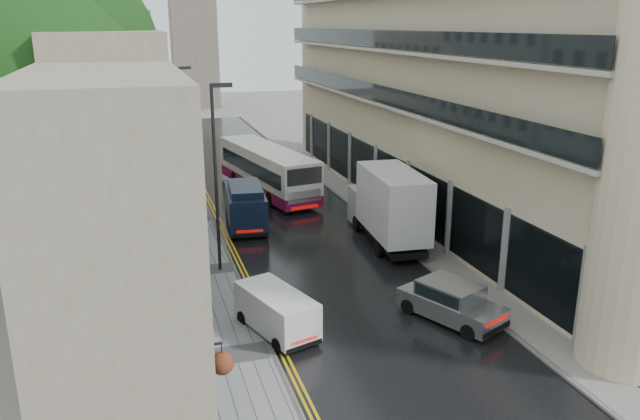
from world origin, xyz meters
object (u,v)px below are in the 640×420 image
cream_bus (270,183)px  white_van (278,331)px  tree_far (72,110)px  pedestrian (192,237)px  lamp_post_near (216,181)px  silver_hatchback (470,320)px  tree_near (40,132)px  white_lorry (379,217)px  navy_van (231,215)px  lamp_post_far (182,133)px

cream_bus → white_van: (-3.79, -18.38, -0.73)m
tree_far → pedestrian: (6.00, -11.09, -5.34)m
lamp_post_near → white_van: bearing=-82.3°
silver_hatchback → white_van: size_ratio=1.11×
tree_near → white_lorry: 16.10m
white_van → lamp_post_near: 9.12m
cream_bus → white_lorry: white_lorry is taller
tree_near → pedestrian: 8.94m
pedestrian → lamp_post_near: 4.67m
navy_van → lamp_post_far: bearing=105.2°
cream_bus → lamp_post_near: bearing=-126.1°
white_lorry → lamp_post_near: lamp_post_near is taller
navy_van → lamp_post_near: size_ratio=0.59×
tree_far → pedestrian: tree_far is taller
white_van → pedestrian: (-1.90, 11.14, 0.01)m
white_lorry → white_van: size_ratio=2.07×
tree_near → white_lorry: (15.30, -1.22, -4.86)m
tree_far → lamp_post_near: 15.66m
lamp_post_near → white_lorry: bearing=-0.8°
navy_van → lamp_post_near: 5.83m
navy_van → tree_far: bearing=137.7°
pedestrian → navy_van: bearing=-155.1°
silver_hatchback → cream_bus: bearing=75.1°
silver_hatchback → white_lorry: bearing=65.3°
cream_bus → navy_van: 6.31m
lamp_post_far → tree_near: bearing=-141.6°
lamp_post_far → navy_van: bearing=-104.2°
white_van → pedestrian: size_ratio=2.45×
tree_near → cream_bus: 16.00m
white_van → tree_far: bearing=91.5°
tree_near → silver_hatchback: bearing=-34.3°
tree_near → navy_van: (8.61, 3.83, -5.60)m
cream_bus → white_lorry: size_ratio=1.48×
white_lorry → lamp_post_far: 16.89m
navy_van → lamp_post_far: 10.09m
navy_van → lamp_post_far: lamp_post_far is taller
tree_far → cream_bus: (11.69, -3.85, -4.62)m
tree_near → white_van: (8.20, -9.23, -6.07)m
silver_hatchback → navy_van: navy_van is taller
cream_bus → navy_van: (-3.38, -5.32, -0.26)m
navy_van → pedestrian: size_ratio=3.35×
tree_near → navy_van: 10.96m
silver_hatchback → navy_van: bearing=90.7°
silver_hatchback → lamp_post_far: 25.35m
tree_near → silver_hatchback: 19.45m
lamp_post_far → pedestrian: bearing=-117.3°
pedestrian → lamp_post_far: 11.94m
white_lorry → silver_hatchback: bearing=-85.9°
pedestrian → lamp_post_far: size_ratio=0.18×
silver_hatchback → lamp_post_far: (-8.27, 23.69, 3.59)m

